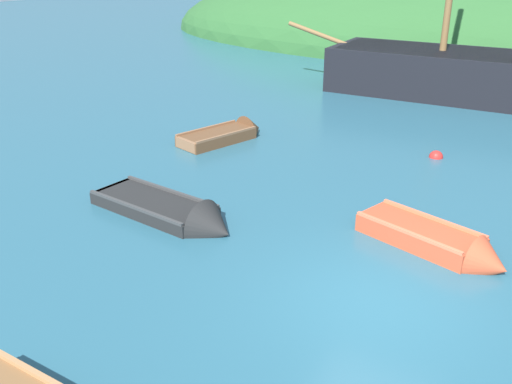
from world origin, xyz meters
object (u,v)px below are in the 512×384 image
Objects in this scene: sailing_ship at (507,85)px; rowboat_portside at (439,244)px; rowboat_outer_right at (229,136)px; rowboat_center at (176,216)px; buoy_red at (436,157)px.

rowboat_portside is (1.20, -13.96, -0.56)m from sailing_ship.
rowboat_portside reaches higher than rowboat_outer_right.
sailing_ship reaches higher than rowboat_center.
sailing_ship is at bearing 86.77° from buoy_red.
sailing_ship is 4.99× the size of rowboat_portside.
buoy_red is (-0.46, -8.21, -0.70)m from sailing_ship.
rowboat_center is 9.50× the size of buoy_red.
rowboat_center is at bearing -141.85° from rowboat_outer_right.
sailing_ship is 12.12m from rowboat_outer_right.
sailing_ship is 5.10× the size of rowboat_outer_right.
sailing_ship is 4.23× the size of rowboat_center.
rowboat_outer_right is (-6.78, -10.03, -0.58)m from sailing_ship.
rowboat_outer_right is 7.88× the size of buoy_red.
rowboat_outer_right is at bearing 53.49° from sailing_ship.
rowboat_center is 1.21× the size of rowboat_outer_right.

